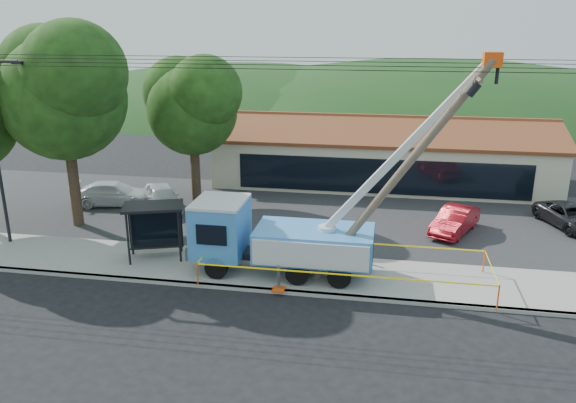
{
  "coord_description": "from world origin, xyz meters",
  "views": [
    {
      "loc": [
        4.17,
        -18.23,
        10.51
      ],
      "look_at": [
        0.07,
        5.0,
        3.01
      ],
      "focal_mm": 35.0,
      "sensor_mm": 36.0,
      "label": 1
    }
  ],
  "objects_px": {
    "car_red": "(454,234)",
    "bus_shelter": "(154,218)",
    "utility_truck": "(278,235)",
    "car_silver": "(163,211)",
    "car_dark": "(568,229)",
    "car_white": "(116,206)",
    "leaning_pole": "(405,167)"
  },
  "relations": [
    {
      "from": "bus_shelter",
      "to": "car_silver",
      "type": "relative_size",
      "value": 0.7
    },
    {
      "from": "car_silver",
      "to": "car_red",
      "type": "bearing_deg",
      "value": -35.22
    },
    {
      "from": "car_silver",
      "to": "car_white",
      "type": "relative_size",
      "value": 0.9
    },
    {
      "from": "car_white",
      "to": "utility_truck",
      "type": "bearing_deg",
      "value": -134.55
    },
    {
      "from": "car_red",
      "to": "bus_shelter",
      "type": "bearing_deg",
      "value": -132.33
    },
    {
      "from": "car_silver",
      "to": "car_dark",
      "type": "xyz_separation_m",
      "value": [
        22.6,
        0.92,
        0.0
      ]
    },
    {
      "from": "bus_shelter",
      "to": "car_silver",
      "type": "height_order",
      "value": "bus_shelter"
    },
    {
      "from": "bus_shelter",
      "to": "car_red",
      "type": "xyz_separation_m",
      "value": [
        14.0,
        5.8,
        -2.03
      ]
    },
    {
      "from": "bus_shelter",
      "to": "car_white",
      "type": "relative_size",
      "value": 0.63
    },
    {
      "from": "utility_truck",
      "to": "car_silver",
      "type": "distance_m",
      "value": 11.3
    },
    {
      "from": "utility_truck",
      "to": "car_red",
      "type": "xyz_separation_m",
      "value": [
        8.11,
        6.43,
        -1.84
      ]
    },
    {
      "from": "car_white",
      "to": "leaning_pole",
      "type": "bearing_deg",
      "value": -126.56
    },
    {
      "from": "bus_shelter",
      "to": "car_white",
      "type": "bearing_deg",
      "value": 109.48
    },
    {
      "from": "utility_truck",
      "to": "car_silver",
      "type": "bearing_deg",
      "value": 138.36
    },
    {
      "from": "car_red",
      "to": "car_white",
      "type": "xyz_separation_m",
      "value": [
        -19.6,
        1.32,
        0.0
      ]
    },
    {
      "from": "car_silver",
      "to": "utility_truck",
      "type": "bearing_deg",
      "value": -73.46
    },
    {
      "from": "utility_truck",
      "to": "car_dark",
      "type": "height_order",
      "value": "utility_truck"
    },
    {
      "from": "leaning_pole",
      "to": "car_white",
      "type": "distance_m",
      "value": 19.22
    },
    {
      "from": "utility_truck",
      "to": "car_red",
      "type": "bearing_deg",
      "value": 38.42
    },
    {
      "from": "car_red",
      "to": "car_dark",
      "type": "bearing_deg",
      "value": 42.32
    },
    {
      "from": "leaning_pole",
      "to": "bus_shelter",
      "type": "xyz_separation_m",
      "value": [
        -11.04,
        1.0,
        -3.13
      ]
    },
    {
      "from": "bus_shelter",
      "to": "car_silver",
      "type": "distance_m",
      "value": 7.48
    },
    {
      "from": "utility_truck",
      "to": "car_red",
      "type": "distance_m",
      "value": 10.51
    },
    {
      "from": "car_red",
      "to": "car_dark",
      "type": "xyz_separation_m",
      "value": [
        6.16,
        1.9,
        0.0
      ]
    },
    {
      "from": "bus_shelter",
      "to": "car_silver",
      "type": "xyz_separation_m",
      "value": [
        -2.45,
        6.78,
        -2.03
      ]
    },
    {
      "from": "car_dark",
      "to": "leaning_pole",
      "type": "bearing_deg",
      "value": -156.25
    },
    {
      "from": "bus_shelter",
      "to": "car_dark",
      "type": "height_order",
      "value": "bus_shelter"
    },
    {
      "from": "car_dark",
      "to": "car_red",
      "type": "bearing_deg",
      "value": 177.23
    },
    {
      "from": "leaning_pole",
      "to": "bus_shelter",
      "type": "distance_m",
      "value": 11.51
    },
    {
      "from": "car_red",
      "to": "car_dark",
      "type": "height_order",
      "value": "car_red"
    },
    {
      "from": "bus_shelter",
      "to": "car_dark",
      "type": "bearing_deg",
      "value": 2.14
    },
    {
      "from": "car_red",
      "to": "utility_truck",
      "type": "bearing_deg",
      "value": -116.42
    }
  ]
}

